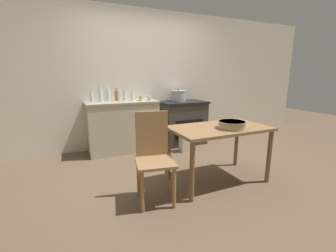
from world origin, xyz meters
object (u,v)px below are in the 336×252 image
bottle_left (117,96)px  stock_pot (178,96)px  work_table (219,134)px  bottle_center_right (92,97)px  cup_right (149,98)px  stove (183,122)px  mixing_bowl_large (232,124)px  bottle_center_left (132,96)px  cup_mid_right (141,98)px  bottle_far_left (108,95)px  flour_sack (186,142)px  chair (154,155)px  bottle_center (101,95)px  bottle_mid_left (125,95)px

bottle_left → stock_pot: bearing=-2.3°
work_table → bottle_left: bearing=116.8°
bottle_center_right → cup_right: bottle_center_right is taller
bottle_center_right → cup_right: 0.99m
stove → mixing_bowl_large: bearing=-98.8°
bottle_center_left → cup_mid_right: bottle_center_left is taller
work_table → stove: bearing=77.7°
work_table → stock_pot: stock_pot is taller
bottle_left → bottle_far_left: bearing=169.9°
flour_sack → bottle_far_left: (-1.24, 0.62, 0.84)m
chair → flour_sack: chair is taller
bottle_center_right → cup_mid_right: bottle_center_right is taller
stove → stock_pot: (-0.06, 0.08, 0.53)m
bottle_center → bottle_center_left: bearing=-2.4°
bottle_center → flour_sack: bearing=-22.6°
chair → cup_mid_right: bearing=87.1°
chair → bottle_center: bearing=109.0°
flour_sack → cup_right: (-0.55, 0.40, 0.77)m
bottle_far_left → work_table: bearing=-60.0°
flour_sack → bottle_mid_left: (-0.96, 0.56, 0.84)m
stove → bottle_center: (-1.55, 0.10, 0.60)m
cup_right → stock_pot: bearing=12.4°
chair → stove: bearing=64.3°
stove → bottle_left: bearing=174.4°
flour_sack → chair: bearing=-131.0°
stove → bottle_mid_left: size_ratio=3.37×
bottle_center → cup_mid_right: bearing=-8.9°
bottle_left → bottle_center_left: 0.28m
stove → bottle_center_right: bearing=176.4°
chair → mixing_bowl_large: size_ratio=2.89×
chair → flour_sack: bearing=59.6°
bottle_center → bottle_left: bearing=5.2°
chair → bottle_far_left: size_ratio=3.58×
bottle_left → bottle_center_right: bearing=-177.8°
work_table → bottle_mid_left: size_ratio=4.66×
bottle_mid_left → bottle_center: 0.42m
work_table → bottle_center_left: 1.89m
work_table → cup_right: 1.67m
mixing_bowl_large → bottle_center_right: 2.39m
work_table → flour_sack: 1.29m
mixing_bowl_large → bottle_center_right: (-1.42, 1.91, 0.22)m
flour_sack → bottle_center: (-1.38, 0.57, 0.85)m
bottle_mid_left → bottle_center: bearing=178.5°
bottle_mid_left → bottle_center_right: bottle_mid_left is taller
flour_sack → bottle_left: size_ratio=1.53×
flour_sack → bottle_center: bearing=157.4°
flour_sack → stock_pot: 0.96m
mixing_bowl_large → bottle_center: size_ratio=1.14×
bottle_far_left → bottle_left: bearing=-10.1°
bottle_center_right → cup_mid_right: 0.85m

